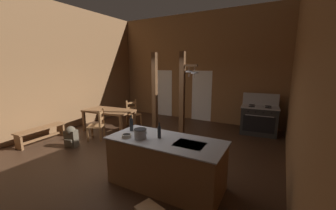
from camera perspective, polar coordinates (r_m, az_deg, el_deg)
ground_plane at (r=5.49m, az=-9.70°, el=-13.90°), size 7.68×8.87×0.10m
wall_back at (r=8.56m, az=7.61°, el=10.23°), size 7.68×0.14×4.30m
wall_left at (r=7.72m, az=-31.23°, el=8.70°), size 0.14×8.87×4.30m
wall_right at (r=3.85m, az=34.46°, el=7.67°), size 0.14×8.87×4.30m
glazed_door_back_left at (r=9.26m, az=-1.67°, el=3.40°), size 1.00×0.01×2.05m
glazed_panel_back_right at (r=8.46m, az=9.39°, el=2.53°), size 0.84×0.01×2.05m
kitchen_island at (r=3.95m, az=-0.65°, el=-15.91°), size 2.17×0.98×0.92m
stove_range at (r=7.42m, az=24.16°, el=-3.75°), size 1.20×0.90×1.32m
support_post_with_pot_rack at (r=6.03m, az=4.22°, el=3.00°), size 0.56×0.23×2.65m
support_post_center at (r=6.50m, az=-3.73°, el=2.81°), size 0.14×0.14×2.65m
dining_table at (r=7.35m, az=-16.24°, el=-2.00°), size 1.77×1.04×0.74m
ladderback_chair_near_window at (r=6.62m, az=-19.20°, el=-5.38°), size 0.60×0.60×0.95m
ladderback_chair_by_post at (r=7.88m, az=-9.75°, el=-2.34°), size 0.58×0.58×0.95m
bench_along_left_wall at (r=7.16m, az=-32.05°, el=-6.48°), size 0.44×1.40×0.44m
backpack at (r=6.35m, az=-25.59°, el=-7.85°), size 0.37×0.36×0.60m
stockpot_on_counter at (r=3.80m, az=-7.80°, el=-8.01°), size 0.30×0.23×0.19m
mixing_bowl_on_counter at (r=3.92m, az=-11.58°, el=-8.50°), size 0.18×0.18×0.06m
bottle_tall_on_counter at (r=3.80m, az=-2.48°, el=-7.54°), size 0.06×0.06×0.29m
bottle_short_on_counter at (r=4.27m, az=-10.24°, el=-5.39°), size 0.08×0.08×0.33m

